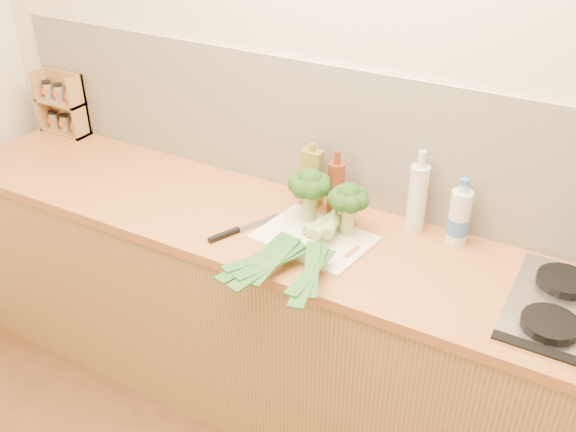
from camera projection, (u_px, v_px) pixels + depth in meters
name	position (u px, v px, depth m)	size (l,w,h in m)	color
room_shell	(344.00, 137.00, 2.42)	(3.50, 3.50, 3.50)	beige
counter	(305.00, 327.00, 2.58)	(3.20, 0.62, 0.90)	#A78445
chopping_board	(315.00, 238.00, 2.31)	(0.39, 0.29, 0.01)	white
broccoli_left	(310.00, 185.00, 2.34)	(0.16, 0.16, 0.21)	#A1AF66
broccoli_right	(349.00, 199.00, 2.26)	(0.15, 0.15, 0.20)	#A1AF66
leek_front	(303.00, 234.00, 2.28)	(0.22, 0.63, 0.04)	white
leek_mid	(312.00, 237.00, 2.23)	(0.19, 0.64, 0.04)	white
leek_back	(328.00, 234.00, 2.21)	(0.21, 0.68, 0.04)	white
chefs_knife	(233.00, 232.00, 2.34)	(0.15, 0.30, 0.02)	silver
spice_rack	(64.00, 106.00, 3.07)	(0.25, 0.10, 0.30)	#A56D46
oil_tin	(312.00, 177.00, 2.47)	(0.08, 0.05, 0.26)	olive
glass_bottle	(417.00, 197.00, 2.30)	(0.07, 0.07, 0.32)	silver
amber_bottle	(336.00, 187.00, 2.43)	(0.06, 0.06, 0.26)	maroon
water_bottle	(459.00, 219.00, 2.25)	(0.08, 0.08, 0.24)	silver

